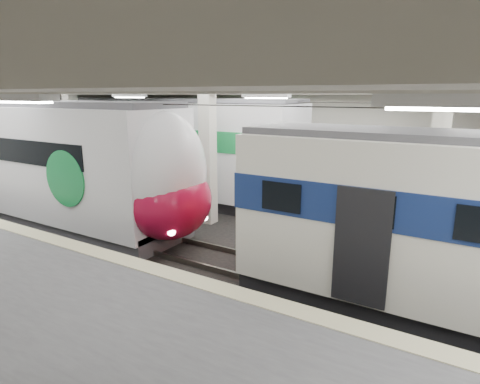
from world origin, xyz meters
The scene contains 3 objects.
station_hall centered at (0.00, -1.74, 3.24)m, with size 36.00×24.00×5.75m.
modern_emu centered at (-7.93, 0.00, 2.34)m, with size 14.91×3.08×4.76m.
far_train centered at (-8.00, 5.50, 2.48)m, with size 15.27×3.27×4.81m.
Camera 1 is at (6.00, -9.51, 4.99)m, focal length 30.00 mm.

